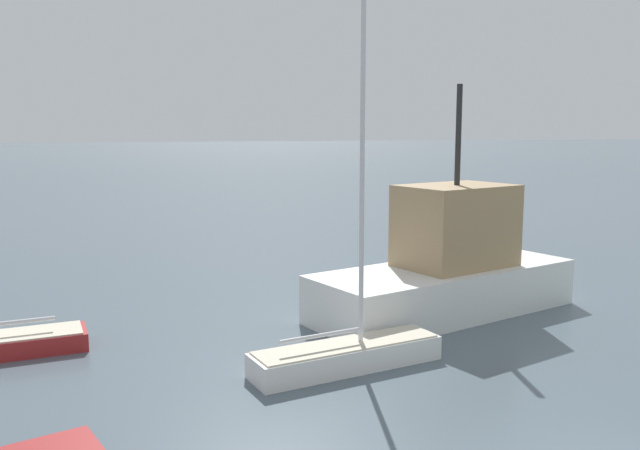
# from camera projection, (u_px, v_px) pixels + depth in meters

# --- Properties ---
(sailboat_1) EXTENTS (5.01, 2.01, 9.73)m
(sailboat_1) POSITION_uv_depth(u_px,v_px,m) (347.00, 349.00, 16.09)
(sailboat_1) COLOR white
(sailboat_1) RESTS_ON ground_plane
(fishing_boat_1) EXTENTS (9.40, 5.48, 7.17)m
(fishing_boat_1) POSITION_uv_depth(u_px,v_px,m) (448.00, 268.00, 20.87)
(fishing_boat_1) COLOR white
(fishing_boat_1) RESTS_ON ground_plane
(channel_buoy_0) EXTENTS (0.70, 0.70, 1.58)m
(channel_buoy_0) POSITION_uv_depth(u_px,v_px,m) (412.00, 280.00, 23.94)
(channel_buoy_0) COLOR green
(channel_buoy_0) RESTS_ON ground_plane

